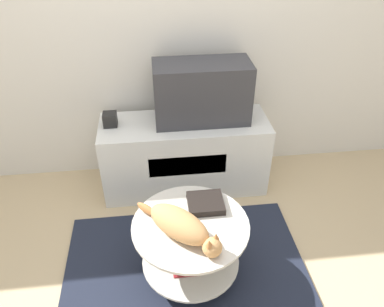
# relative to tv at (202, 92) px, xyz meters

# --- Properties ---
(ground_plane) EXTENTS (12.00, 12.00, 0.00)m
(ground_plane) POSITION_rel_tv_xyz_m (-0.21, -0.91, -0.79)
(ground_plane) COLOR tan
(wall_back) EXTENTS (8.00, 0.05, 2.60)m
(wall_back) POSITION_rel_tv_xyz_m (-0.21, 0.27, 0.51)
(wall_back) COLOR silver
(wall_back) RESTS_ON ground_plane
(rug) EXTENTS (1.51, 1.08, 0.02)m
(rug) POSITION_rel_tv_xyz_m (-0.21, -0.91, -0.78)
(rug) COLOR #1E2333
(rug) RESTS_ON ground_plane
(tv_stand) EXTENTS (1.24, 0.44, 0.58)m
(tv_stand) POSITION_rel_tv_xyz_m (-0.13, -0.04, -0.50)
(tv_stand) COLOR silver
(tv_stand) RESTS_ON ground_plane
(tv) EXTENTS (0.68, 0.31, 0.43)m
(tv) POSITION_rel_tv_xyz_m (0.00, 0.00, 0.00)
(tv) COLOR #333338
(tv) RESTS_ON tv_stand
(speaker) EXTENTS (0.10, 0.10, 0.10)m
(speaker) POSITION_rel_tv_xyz_m (-0.66, -0.01, -0.17)
(speaker) COLOR black
(speaker) RESTS_ON tv_stand
(coffee_table) EXTENTS (0.66, 0.66, 0.43)m
(coffee_table) POSITION_rel_tv_xyz_m (-0.19, -0.92, -0.50)
(coffee_table) COLOR #B2B2B7
(coffee_table) RESTS_ON rug
(dvd_box) EXTENTS (0.21, 0.19, 0.04)m
(dvd_box) POSITION_rel_tv_xyz_m (-0.08, -0.79, -0.33)
(dvd_box) COLOR black
(dvd_box) RESTS_ON coffee_table
(cat) EXTENTS (0.44, 0.45, 0.15)m
(cat) POSITION_rel_tv_xyz_m (-0.24, -1.00, -0.28)
(cat) COLOR tan
(cat) RESTS_ON coffee_table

